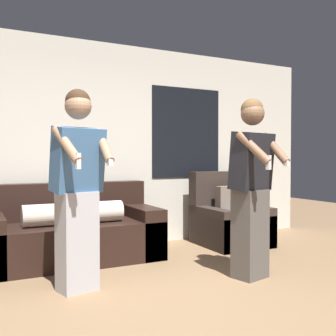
{
  "coord_description": "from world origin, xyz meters",
  "views": [
    {
      "loc": [
        -1.56,
        -2.37,
        1.19
      ],
      "look_at": [
        0.09,
        0.91,
        1.09
      ],
      "focal_mm": 42.0,
      "sensor_mm": 36.0,
      "label": 1
    }
  ],
  "objects_px": {
    "couch": "(71,233)",
    "person_left": "(78,188)",
    "person_right": "(252,186)",
    "armchair": "(229,221)"
  },
  "relations": [
    {
      "from": "couch",
      "to": "person_left",
      "type": "distance_m",
      "value": 1.24
    },
    {
      "from": "person_left",
      "to": "person_right",
      "type": "xyz_separation_m",
      "value": [
        1.62,
        -0.39,
        -0.01
      ]
    },
    {
      "from": "couch",
      "to": "person_right",
      "type": "relative_size",
      "value": 1.13
    },
    {
      "from": "couch",
      "to": "person_left",
      "type": "bearing_deg",
      "value": -99.34
    },
    {
      "from": "couch",
      "to": "person_right",
      "type": "distance_m",
      "value": 2.13
    },
    {
      "from": "couch",
      "to": "armchair",
      "type": "relative_size",
      "value": 2.02
    },
    {
      "from": "person_left",
      "to": "person_right",
      "type": "bearing_deg",
      "value": -13.42
    },
    {
      "from": "armchair",
      "to": "person_right",
      "type": "height_order",
      "value": "person_right"
    },
    {
      "from": "armchair",
      "to": "person_left",
      "type": "bearing_deg",
      "value": -157.37
    },
    {
      "from": "couch",
      "to": "person_right",
      "type": "height_order",
      "value": "person_right"
    }
  ]
}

